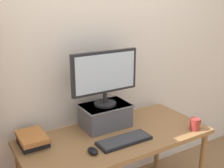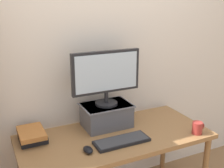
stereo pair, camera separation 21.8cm
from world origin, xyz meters
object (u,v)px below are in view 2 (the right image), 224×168
(coffee_mug, at_px, (197,128))
(desk, at_px, (115,143))
(book_stack, at_px, (32,135))
(computer_monitor, at_px, (106,75))
(computer_mouse, at_px, (88,150))
(riser_box, at_px, (106,115))
(keyboard, at_px, (122,141))

(coffee_mug, bearing_deg, desk, 156.92)
(book_stack, bearing_deg, coffee_mug, -20.12)
(computer_monitor, distance_m, computer_mouse, 0.62)
(desk, bearing_deg, coffee_mug, -23.08)
(computer_mouse, bearing_deg, coffee_mug, -7.19)
(riser_box, bearing_deg, computer_mouse, -131.67)
(desk, height_order, book_stack, book_stack)
(riser_box, relative_size, book_stack, 1.54)
(keyboard, relative_size, coffee_mug, 3.77)
(keyboard, height_order, book_stack, book_stack)
(riser_box, height_order, computer_monitor, computer_monitor)
(desk, xyz_separation_m, computer_mouse, (-0.28, -0.15, 0.09))
(riser_box, distance_m, keyboard, 0.32)
(desk, distance_m, computer_monitor, 0.56)
(computer_monitor, distance_m, book_stack, 0.74)
(desk, relative_size, keyboard, 3.56)
(desk, xyz_separation_m, coffee_mug, (0.61, -0.26, 0.12))
(keyboard, distance_m, book_stack, 0.68)
(desk, relative_size, coffee_mug, 13.42)
(computer_monitor, bearing_deg, riser_box, 90.00)
(computer_mouse, height_order, coffee_mug, coffee_mug)
(riser_box, distance_m, book_stack, 0.62)
(riser_box, xyz_separation_m, book_stack, (-0.62, 0.00, -0.06))
(keyboard, bearing_deg, book_stack, 152.45)
(coffee_mug, bearing_deg, computer_mouse, 172.81)
(riser_box, height_order, computer_mouse, riser_box)
(keyboard, bearing_deg, computer_mouse, -176.17)
(riser_box, xyz_separation_m, computer_monitor, (-0.00, -0.00, 0.35))
(riser_box, bearing_deg, book_stack, 179.64)
(coffee_mug, bearing_deg, book_stack, 159.88)
(keyboard, distance_m, coffee_mug, 0.63)
(keyboard, bearing_deg, desk, 87.37)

